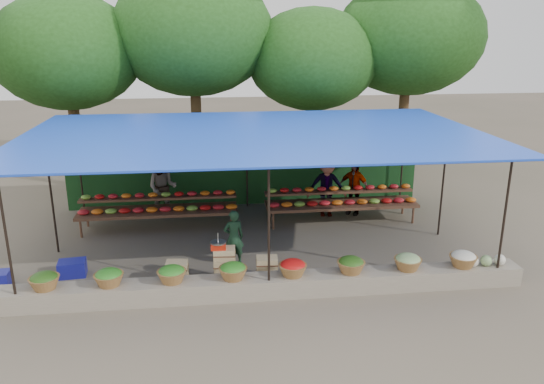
{
  "coord_description": "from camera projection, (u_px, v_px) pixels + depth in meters",
  "views": [
    {
      "loc": [
        -1.07,
        -12.35,
        5.16
      ],
      "look_at": [
        0.43,
        0.2,
        1.26
      ],
      "focal_mm": 35.0,
      "sensor_mm": 36.0,
      "label": 1
    }
  ],
  "objects": [
    {
      "name": "customer_left",
      "position": [
        163.0,
        187.0,
        15.03
      ],
      "size": [
        0.92,
        0.77,
        1.71
      ],
      "primitive_type": "imported",
      "rotation": [
        0.0,
        0.0,
        -0.16
      ],
      "color": "slate",
      "rests_on": "ground"
    },
    {
      "name": "weighing_scale",
      "position": [
        218.0,
        245.0,
        11.05
      ],
      "size": [
        0.33,
        0.33,
        0.35
      ],
      "color": "red",
      "rests_on": "crate_counter"
    },
    {
      "name": "customer_right",
      "position": [
        354.0,
        188.0,
        15.25
      ],
      "size": [
        0.97,
        0.86,
        1.58
      ],
      "primitive_type": "imported",
      "rotation": [
        0.0,
        0.0,
        -0.63
      ],
      "color": "slate",
      "rests_on": "ground"
    },
    {
      "name": "crate_counter",
      "position": [
        223.0,
        268.0,
        11.22
      ],
      "size": [
        2.37,
        0.37,
        0.77
      ],
      "color": "#9D8B5A",
      "rests_on": "ground"
    },
    {
      "name": "blue_crate_back",
      "position": [
        72.0,
        268.0,
        11.53
      ],
      "size": [
        0.61,
        0.47,
        0.34
      ],
      "primitive_type": "cube",
      "rotation": [
        0.0,
        0.0,
        0.1
      ],
      "color": "navy",
      "rests_on": "ground"
    },
    {
      "name": "produce_baskets",
      "position": [
        263.0,
        270.0,
        10.57
      ],
      "size": [
        8.98,
        0.58,
        0.34
      ],
      "color": "brown",
      "rests_on": "stone_curb"
    },
    {
      "name": "stone_curb",
      "position": [
        268.0,
        286.0,
        10.69
      ],
      "size": [
        10.6,
        0.55,
        0.4
      ],
      "primitive_type": "cube",
      "color": "slate",
      "rests_on": "ground"
    },
    {
      "name": "fruit_table_right",
      "position": [
        341.0,
        200.0,
        14.75
      ],
      "size": [
        4.21,
        0.95,
        0.93
      ],
      "color": "#4B2D1E",
      "rests_on": "ground"
    },
    {
      "name": "stall_canopy",
      "position": [
        255.0,
        138.0,
        12.62
      ],
      "size": [
        10.8,
        6.6,
        2.82
      ],
      "color": "black",
      "rests_on": "ground"
    },
    {
      "name": "vendor_seated",
      "position": [
        234.0,
        237.0,
        11.99
      ],
      "size": [
        0.52,
        0.4,
        1.29
      ],
      "primitive_type": "imported",
      "rotation": [
        0.0,
        0.0,
        3.35
      ],
      "color": "#193823",
      "rests_on": "ground"
    },
    {
      "name": "netting_backdrop",
      "position": [
        246.0,
        164.0,
        15.98
      ],
      "size": [
        10.6,
        0.06,
        2.5
      ],
      "primitive_type": "cube",
      "color": "#194720",
      "rests_on": "ground"
    },
    {
      "name": "fruit_table_left",
      "position": [
        159.0,
        207.0,
        14.18
      ],
      "size": [
        4.21,
        0.95,
        0.93
      ],
      "color": "#4B2D1E",
      "rests_on": "ground"
    },
    {
      "name": "ground",
      "position": [
        256.0,
        243.0,
        13.36
      ],
      "size": [
        60.0,
        60.0,
        0.0
      ],
      "primitive_type": "plane",
      "color": "brown",
      "rests_on": "ground"
    },
    {
      "name": "tree_row",
      "position": [
        253.0,
        43.0,
        17.81
      ],
      "size": [
        16.51,
        5.5,
        7.12
      ],
      "color": "#352613",
      "rests_on": "ground"
    },
    {
      "name": "customer_mid",
      "position": [
        327.0,
        186.0,
        15.06
      ],
      "size": [
        1.18,
        0.72,
        1.76
      ],
      "primitive_type": "imported",
      "rotation": [
        0.0,
        0.0,
        -0.06
      ],
      "color": "slate",
      "rests_on": "ground"
    }
  ]
}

